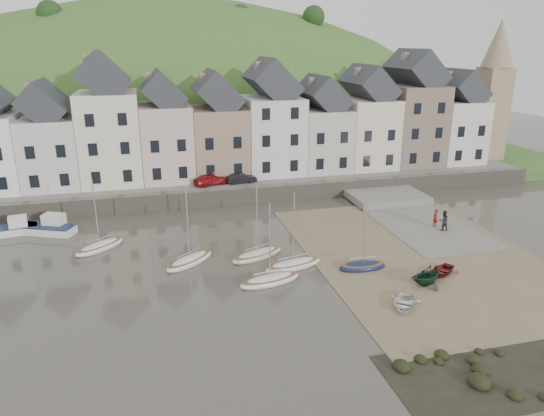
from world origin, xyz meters
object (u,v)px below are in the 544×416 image
object	(u,v)px
sailboat_0	(100,247)
rowboat_white	(404,303)
rowboat_green	(427,275)
person_dark	(444,220)
car_left	(211,179)
rowboat_red	(441,271)
car_right	(242,178)
person_red	(435,218)

from	to	relation	value
sailboat_0	rowboat_white	bearing A→B (deg)	-36.98
rowboat_green	person_dark	distance (m)	11.64
rowboat_green	car_left	xyz separation A→B (m)	(-12.18, 24.50, 1.47)
rowboat_red	person_dark	bearing A→B (deg)	115.38
rowboat_white	rowboat_green	world-z (taller)	rowboat_green
person_dark	car_right	xyz separation A→B (m)	(-15.89, 15.30, 1.09)
rowboat_red	car_left	xyz separation A→B (m)	(-14.13, 23.31, 1.91)
car_right	rowboat_green	bearing A→B (deg)	-165.75
sailboat_0	person_dark	distance (m)	30.62
rowboat_red	car_right	distance (m)	25.72
person_dark	person_red	bearing A→B (deg)	-82.61
person_dark	car_left	distance (m)	24.66
rowboat_white	car_right	world-z (taller)	car_right
sailboat_0	car_right	xyz separation A→B (m)	(14.53, 11.90, 1.90)
car_left	car_right	distance (m)	3.42
rowboat_red	car_left	distance (m)	27.33
sailboat_0	car_left	xyz separation A→B (m)	(11.11, 11.90, 1.99)
rowboat_green	car_right	distance (m)	26.06
rowboat_white	person_dark	xyz separation A→B (m)	(10.32, 11.74, 0.72)
rowboat_red	rowboat_green	bearing A→B (deg)	-90.38
sailboat_0	rowboat_white	world-z (taller)	sailboat_0
person_dark	car_right	distance (m)	22.08
rowboat_white	car_right	distance (m)	27.66
person_red	car_left	xyz separation A→B (m)	(-19.16, 14.16, 1.29)
rowboat_white	rowboat_green	bearing A→B (deg)	75.65
rowboat_red	rowboat_white	bearing A→B (deg)	-85.84
sailboat_0	rowboat_white	size ratio (longest dim) A/B	2.26
rowboat_green	person_dark	size ratio (longest dim) A/B	1.45
sailboat_0	person_red	distance (m)	30.37
rowboat_white	rowboat_red	bearing A→B (deg)	73.12
rowboat_green	car_right	world-z (taller)	car_right
sailboat_0	rowboat_white	distance (m)	25.16
rowboat_red	person_dark	size ratio (longest dim) A/B	1.45
person_dark	rowboat_white	bearing A→B (deg)	48.92
person_dark	car_left	xyz separation A→B (m)	(-19.31, 15.30, 1.19)
car_right	car_left	bearing A→B (deg)	84.55
sailboat_0	rowboat_red	bearing A→B (deg)	-24.33
rowboat_red	person_red	bearing A→B (deg)	119.42
car_left	car_right	size ratio (longest dim) A/B	1.14
rowboat_red	person_dark	world-z (taller)	person_dark
sailboat_0	rowboat_green	xyz separation A→B (m)	(23.30, -12.60, 0.52)
car_left	car_right	world-z (taller)	car_left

